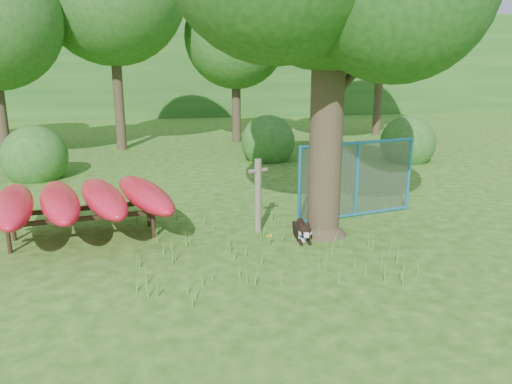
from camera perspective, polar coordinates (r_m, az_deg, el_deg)
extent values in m
plane|color=#245210|center=(7.99, 0.10, -9.21)|extent=(80.00, 80.00, 0.00)
cylinder|color=#352A1D|center=(9.27, 8.13, 9.31)|extent=(0.74, 0.74, 4.77)
cone|color=#352A1D|center=(9.71, 7.67, -3.41)|extent=(1.12, 1.12, 0.48)
cylinder|color=#352A1D|center=(9.55, 11.26, 13.36)|extent=(1.21, 0.91, 1.02)
cylinder|color=#352A1D|center=(9.14, 5.08, 15.92)|extent=(1.12, 0.45, 0.98)
cylinder|color=brown|center=(9.59, 0.23, -0.47)|extent=(0.17, 0.17, 1.45)
cylinder|color=brown|center=(9.47, 0.23, 2.46)|extent=(0.39, 0.21, 0.08)
cylinder|color=black|center=(9.68, -26.41, -4.94)|extent=(0.09, 0.09, 0.48)
cylinder|color=black|center=(9.64, -11.63, -3.72)|extent=(0.09, 0.09, 0.48)
cylinder|color=black|center=(10.31, -25.99, -3.74)|extent=(0.09, 0.09, 0.48)
cylinder|color=black|center=(10.27, -12.14, -2.58)|extent=(0.09, 0.09, 0.48)
cube|color=black|center=(9.50, -19.16, -2.90)|extent=(2.84, 0.52, 0.08)
cube|color=black|center=(10.14, -19.19, -1.80)|extent=(2.84, 0.52, 0.08)
ellipsoid|color=red|center=(9.83, -25.99, -1.38)|extent=(1.30, 2.94, 0.46)
ellipsoid|color=red|center=(9.76, -21.55, -1.01)|extent=(1.39, 2.94, 0.46)
ellipsoid|color=red|center=(9.75, -17.07, -0.64)|extent=(1.48, 2.94, 0.46)
ellipsoid|color=red|center=(9.80, -12.61, -0.26)|extent=(1.57, 2.93, 0.46)
cube|color=black|center=(9.56, 5.14, -4.48)|extent=(0.28, 0.63, 0.21)
cube|color=silver|center=(9.32, 5.42, -5.06)|extent=(0.20, 0.14, 0.19)
sphere|color=black|center=(9.12, 5.63, -4.41)|extent=(0.23, 0.23, 0.23)
cube|color=silver|center=(9.03, 5.75, -4.84)|extent=(0.10, 0.13, 0.08)
sphere|color=silver|center=(9.10, 5.21, -4.67)|extent=(0.10, 0.10, 0.10)
sphere|color=silver|center=(9.12, 6.08, -4.64)|extent=(0.10, 0.10, 0.10)
cone|color=black|center=(9.10, 5.23, -3.63)|extent=(0.10, 0.11, 0.11)
cone|color=black|center=(9.12, 5.99, -3.60)|extent=(0.09, 0.10, 0.11)
cylinder|color=black|center=(9.20, 5.08, -5.66)|extent=(0.08, 0.27, 0.06)
cylinder|color=black|center=(9.23, 6.05, -5.62)|extent=(0.08, 0.27, 0.06)
sphere|color=black|center=(9.84, 5.05, -3.35)|extent=(0.14, 0.14, 0.14)
torus|color=blue|center=(9.20, 5.54, -4.57)|extent=(0.22, 0.08, 0.22)
cylinder|color=teal|center=(10.03, 5.01, 0.72)|extent=(0.09, 0.09, 1.64)
cylinder|color=teal|center=(10.72, 11.46, 1.40)|extent=(0.09, 0.09, 1.64)
cylinder|color=teal|center=(11.54, 17.07, 1.98)|extent=(0.09, 0.09, 1.64)
cylinder|color=teal|center=(10.57, 11.68, 5.52)|extent=(2.67, 0.67, 0.06)
cylinder|color=teal|center=(10.93, 11.26, -2.54)|extent=(2.67, 0.67, 0.06)
plane|color=slate|center=(10.72, 11.46, 1.40)|extent=(2.66, 0.61, 2.73)
cylinder|color=#4C8E2E|center=(9.02, 1.53, -5.63)|extent=(0.02, 0.02, 0.20)
sphere|color=gold|center=(8.99, 1.53, -5.02)|extent=(0.04, 0.04, 0.04)
sphere|color=gold|center=(9.02, 1.74, -4.89)|extent=(0.04, 0.04, 0.04)
sphere|color=gold|center=(9.01, 1.29, -5.04)|extent=(0.04, 0.04, 0.04)
sphere|color=gold|center=(8.97, 1.72, -5.07)|extent=(0.04, 0.04, 0.04)
sphere|color=gold|center=(8.96, 1.45, -5.02)|extent=(0.04, 0.04, 0.04)
cylinder|color=#352A1D|center=(19.27, -15.57, 12.45)|extent=(0.36, 0.36, 5.25)
cylinder|color=#352A1D|center=(20.42, -2.28, 11.11)|extent=(0.36, 0.36, 3.85)
sphere|color=#22571C|center=(20.39, -2.35, 17.29)|extent=(4.00, 4.00, 4.00)
cylinder|color=#352A1D|center=(19.26, 9.17, 12.06)|extent=(0.36, 0.36, 4.76)
sphere|color=#22571C|center=(19.33, 9.52, 20.14)|extent=(4.80, 4.80, 4.80)
cylinder|color=#352A1D|center=(23.15, 13.89, 12.44)|extent=(0.36, 0.36, 4.90)
sphere|color=#22571C|center=(23.22, 14.34, 19.35)|extent=(4.60, 4.60, 4.60)
sphere|color=#22571C|center=(15.49, -23.72, 1.44)|extent=(1.80, 1.80, 1.80)
sphere|color=#22571C|center=(17.38, 16.77, 3.42)|extent=(1.80, 1.80, 1.80)
sphere|color=#22571C|center=(16.83, 1.36, 3.69)|extent=(1.80, 1.80, 1.80)
cube|color=#22571C|center=(35.21, -8.28, 14.29)|extent=(80.00, 12.00, 6.00)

